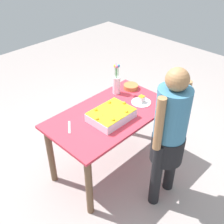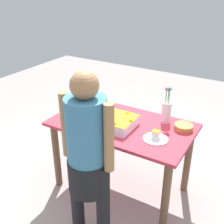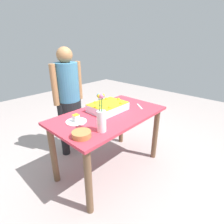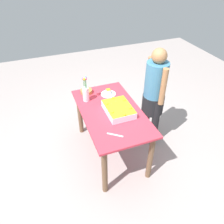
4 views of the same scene
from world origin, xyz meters
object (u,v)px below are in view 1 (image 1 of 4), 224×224
Objects in this scene: flower_vase at (116,82)px; fruit_bowl at (131,87)px; sheet_cake at (111,115)px; cake_knife at (69,127)px; person_standing at (170,132)px; serving_plate_with_slice at (141,101)px.

flower_vase is 2.14× the size of fruit_bowl.
sheet_cake is 0.43m from cake_knife.
sheet_cake is at bearing 13.61° from person_standing.
fruit_bowl is at bearing 61.91° from serving_plate_with_slice.
cake_knife is 0.53× the size of flower_vase.
sheet_cake is 2.21× the size of cake_knife.
sheet_cake is 1.96× the size of serving_plate_with_slice.
serving_plate_with_slice is at bearing -83.13° from flower_vase.
flower_vase is 0.96m from person_standing.
person_standing is at bearing -117.98° from fruit_bowl.
cake_knife is 0.99m from fruit_bowl.
sheet_cake reaches higher than cake_knife.
person_standing is (-0.46, -0.86, 0.06)m from fruit_bowl.
cake_knife is (-0.84, 0.22, -0.02)m from serving_plate_with_slice.
flower_vase is at bearing -43.58° from cake_knife.
flower_vase reaches higher than sheet_cake.
sheet_cake is 0.53m from flower_vase.
person_standing is (0.53, -0.80, 0.08)m from cake_knife.
person_standing is (0.15, -0.60, 0.04)m from sheet_cake.
sheet_cake is at bearing -156.58° from fruit_bowl.
serving_plate_with_slice is at bearing -27.93° from person_standing.
serving_plate_with_slice is 1.13× the size of cake_knife.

